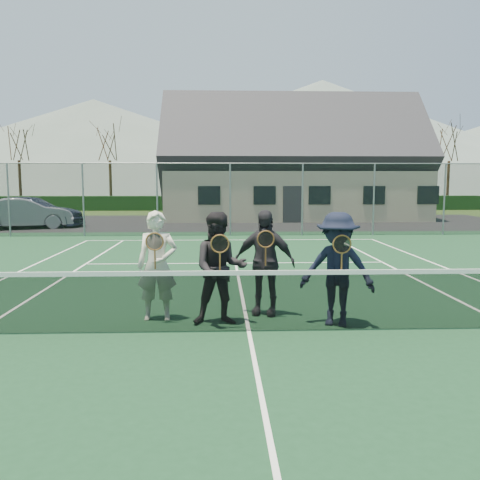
% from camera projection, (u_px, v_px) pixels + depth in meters
% --- Properties ---
extents(ground, '(220.00, 220.00, 0.00)m').
position_uv_depth(ground, '(228.00, 223.00, 27.56)').
color(ground, '#2A4117').
rests_on(ground, ground).
extents(court_surface, '(30.00, 30.00, 0.02)m').
position_uv_depth(court_surface, '(249.00, 332.00, 7.72)').
color(court_surface, '#14381E').
rests_on(court_surface, ground).
extents(tarmac_carpark, '(40.00, 12.00, 0.01)m').
position_uv_depth(tarmac_carpark, '(154.00, 223.00, 27.40)').
color(tarmac_carpark, black).
rests_on(tarmac_carpark, ground).
extents(hedge_row, '(40.00, 1.20, 1.10)m').
position_uv_depth(hedge_row, '(225.00, 203.00, 39.41)').
color(hedge_row, black).
rests_on(hedge_row, ground).
extents(hill_west, '(110.00, 110.00, 18.00)m').
position_uv_depth(hill_west, '(95.00, 146.00, 99.94)').
color(hill_west, '#58695D').
rests_on(hill_west, ground).
extents(hill_centre, '(120.00, 120.00, 22.00)m').
position_uv_depth(hill_centre, '(321.00, 137.00, 101.49)').
color(hill_centre, slate).
rests_on(hill_centre, ground).
extents(car_b, '(4.70, 2.95, 1.46)m').
position_uv_depth(car_b, '(24.00, 214.00, 24.19)').
color(car_b, '#97989F').
rests_on(car_b, ground).
extents(car_c, '(5.19, 2.26, 1.49)m').
position_uv_depth(car_c, '(32.00, 212.00, 25.15)').
color(car_c, '#1A1F34').
rests_on(car_c, ground).
extents(court_markings, '(11.03, 23.83, 0.01)m').
position_uv_depth(court_markings, '(249.00, 331.00, 7.72)').
color(court_markings, white).
rests_on(court_markings, court_surface).
extents(tennis_net, '(11.68, 0.08, 1.10)m').
position_uv_depth(tennis_net, '(249.00, 298.00, 7.66)').
color(tennis_net, slate).
rests_on(tennis_net, ground).
extents(perimeter_fence, '(30.07, 0.07, 3.02)m').
position_uv_depth(perimeter_fence, '(230.00, 199.00, 20.94)').
color(perimeter_fence, slate).
rests_on(perimeter_fence, ground).
extents(clubhouse, '(15.60, 8.20, 7.70)m').
position_uv_depth(clubhouse, '(291.00, 153.00, 31.22)').
color(clubhouse, beige).
rests_on(clubhouse, ground).
extents(tree_a, '(3.20, 3.20, 7.77)m').
position_uv_depth(tree_a, '(18.00, 135.00, 39.15)').
color(tree_a, '#321D12').
rests_on(tree_a, ground).
extents(tree_b, '(3.20, 3.20, 7.77)m').
position_uv_depth(tree_b, '(109.00, 135.00, 39.43)').
color(tree_b, '#3B2715').
rests_on(tree_b, ground).
extents(tree_c, '(3.20, 3.20, 7.77)m').
position_uv_depth(tree_c, '(250.00, 136.00, 39.86)').
color(tree_c, '#3C2615').
rests_on(tree_c, ground).
extents(tree_d, '(3.20, 3.20, 7.77)m').
position_uv_depth(tree_d, '(376.00, 136.00, 40.26)').
color(tree_d, '#392715').
rests_on(tree_d, ground).
extents(tree_e, '(3.20, 3.20, 7.77)m').
position_uv_depth(tree_e, '(450.00, 136.00, 40.50)').
color(tree_e, '#3A2215').
rests_on(tree_e, ground).
extents(player_a, '(0.67, 0.51, 1.80)m').
position_uv_depth(player_a, '(157.00, 266.00, 8.31)').
color(player_a, beige).
rests_on(player_a, court_surface).
extents(player_b, '(0.90, 0.71, 1.80)m').
position_uv_depth(player_b, '(220.00, 268.00, 8.04)').
color(player_b, black).
rests_on(player_b, court_surface).
extents(player_c, '(1.14, 0.73, 1.80)m').
position_uv_depth(player_c, '(264.00, 262.00, 8.64)').
color(player_c, '#26242A').
rests_on(player_c, court_surface).
extents(player_d, '(1.32, 1.03, 1.80)m').
position_uv_depth(player_d, '(337.00, 269.00, 7.98)').
color(player_d, black).
rests_on(player_d, court_surface).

